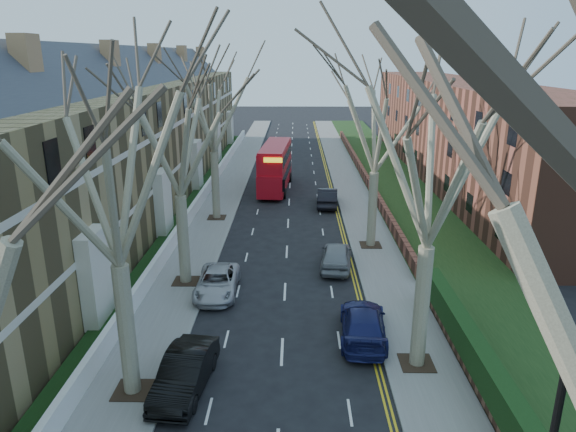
{
  "coord_description": "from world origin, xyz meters",
  "views": [
    {
      "loc": [
        0.57,
        -10.8,
        12.56
      ],
      "look_at": [
        0.1,
        19.63,
        2.93
      ],
      "focal_mm": 32.0,
      "sensor_mm": 36.0,
      "label": 1
    }
  ],
  "objects": [
    {
      "name": "car_right_mid",
      "position": [
        3.08,
        18.45,
        0.77
      ],
      "size": [
        2.32,
        4.72,
        1.55
      ],
      "primitive_type": "imported",
      "rotation": [
        0.0,
        0.0,
        3.03
      ],
      "color": "gray",
      "rests_on": "ground"
    },
    {
      "name": "tree_left_dist",
      "position": [
        -5.7,
        28.0,
        9.56
      ],
      "size": [
        10.5,
        10.5,
        14.71
      ],
      "color": "#736B52",
      "rests_on": "ground"
    },
    {
      "name": "car_left_far",
      "position": [
        -3.7,
        14.74,
        0.66
      ],
      "size": [
        2.23,
        4.75,
        1.31
      ],
      "primitive_type": "imported",
      "rotation": [
        0.0,
        0.0,
        0.01
      ],
      "color": "#ACACB1",
      "rests_on": "ground"
    },
    {
      "name": "pavement_right",
      "position": [
        6.0,
        39.0,
        0.06
      ],
      "size": [
        3.0,
        102.0,
        0.12
      ],
      "primitive_type": "cube",
      "color": "slate",
      "rests_on": "ground"
    },
    {
      "name": "flats_right",
      "position": [
        17.46,
        43.0,
        4.98
      ],
      "size": [
        13.97,
        54.0,
        10.0
      ],
      "color": "brown",
      "rests_on": "ground"
    },
    {
      "name": "front_wall_left",
      "position": [
        -7.65,
        31.0,
        0.62
      ],
      "size": [
        0.3,
        78.0,
        1.0
      ],
      "color": "white",
      "rests_on": "ground"
    },
    {
      "name": "pavement_left",
      "position": [
        -6.0,
        39.0,
        0.06
      ],
      "size": [
        3.0,
        102.0,
        0.12
      ],
      "primitive_type": "cube",
      "color": "slate",
      "rests_on": "ground"
    },
    {
      "name": "double_decker_bus",
      "position": [
        -1.38,
        37.51,
        2.08
      ],
      "size": [
        3.11,
        10.23,
        4.25
      ],
      "rotation": [
        0.0,
        0.0,
        3.07
      ],
      "color": "#AE0C18",
      "rests_on": "ground"
    },
    {
      "name": "car_left_mid",
      "position": [
        -3.7,
        6.28,
        0.76
      ],
      "size": [
        2.09,
        4.77,
        1.52
      ],
      "primitive_type": "imported",
      "rotation": [
        0.0,
        0.0,
        -0.11
      ],
      "color": "black",
      "rests_on": "ground"
    },
    {
      "name": "tree_right_far",
      "position": [
        5.7,
        22.0,
        9.24
      ],
      "size": [
        10.15,
        10.15,
        14.22
      ],
      "color": "#736B52",
      "rests_on": "ground"
    },
    {
      "name": "grass_verge_right",
      "position": [
        10.5,
        39.0,
        0.15
      ],
      "size": [
        6.0,
        102.0,
        0.06
      ],
      "color": "#183212",
      "rests_on": "ground"
    },
    {
      "name": "tree_left_far",
      "position": [
        -5.7,
        16.0,
        9.24
      ],
      "size": [
        10.15,
        10.15,
        14.22
      ],
      "color": "#736B52",
      "rests_on": "ground"
    },
    {
      "name": "car_right_near",
      "position": [
        3.7,
        10.22,
        0.74
      ],
      "size": [
        2.48,
        5.24,
        1.48
      ],
      "primitive_type": "imported",
      "rotation": [
        0.0,
        0.0,
        3.06
      ],
      "color": "#171B51",
      "rests_on": "ground"
    },
    {
      "name": "tree_left_mid",
      "position": [
        -5.7,
        6.0,
        9.56
      ],
      "size": [
        10.5,
        10.5,
        14.71
      ],
      "color": "#736B52",
      "rests_on": "ground"
    },
    {
      "name": "car_right_far",
      "position": [
        3.33,
        31.89,
        0.79
      ],
      "size": [
        2.02,
        4.92,
        1.58
      ],
      "primitive_type": "imported",
      "rotation": [
        0.0,
        0.0,
        3.07
      ],
      "color": "black",
      "rests_on": "ground"
    },
    {
      "name": "tree_right_mid",
      "position": [
        5.7,
        8.0,
        9.56
      ],
      "size": [
        10.5,
        10.5,
        14.71
      ],
      "color": "#736B52",
      "rests_on": "ground"
    },
    {
      "name": "terrace_left",
      "position": [
        -13.65,
        31.0,
        5.53
      ],
      "size": [
        9.7,
        78.0,
        13.6
      ],
      "color": "olive",
      "rests_on": "ground"
    }
  ]
}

